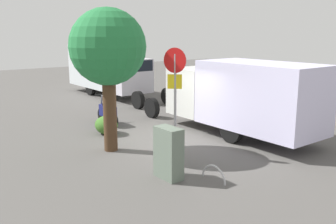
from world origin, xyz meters
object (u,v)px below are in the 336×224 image
at_px(utility_cabinet, 168,153).
at_px(box_truck_near, 239,94).
at_px(stop_sign, 175,85).
at_px(motorcycle, 108,112).
at_px(box_truck_far, 108,68).
at_px(street_tree, 108,49).
at_px(bike_rack_hoop, 214,180).

bearing_deg(utility_cabinet, box_truck_near, -68.70).
relative_size(box_truck_near, stop_sign, 2.38).
xyz_separation_m(box_truck_near, motorcycle, (4.39, 3.13, -1.04)).
bearing_deg(motorcycle, box_truck_far, -25.52).
xyz_separation_m(box_truck_near, street_tree, (1.21, 4.73, 1.72)).
distance_m(stop_sign, street_tree, 2.38).
xyz_separation_m(motorcycle, street_tree, (-3.18, 1.60, 2.77)).
bearing_deg(motorcycle, utility_cabinet, 169.12).
bearing_deg(stop_sign, box_truck_near, -82.98).
bearing_deg(street_tree, utility_cabinet, -178.82).
relative_size(box_truck_far, stop_sign, 2.54).
distance_m(motorcycle, utility_cabinet, 6.40).
distance_m(box_truck_near, box_truck_far, 11.13).
height_order(utility_cabinet, bike_rack_hoop, utility_cabinet).
height_order(box_truck_near, street_tree, street_tree).
relative_size(stop_sign, bike_rack_hoop, 3.94).
relative_size(box_truck_far, motorcycle, 4.70).
height_order(street_tree, bike_rack_hoop, street_tree).
xyz_separation_m(box_truck_far, utility_cabinet, (-12.93, 5.18, -0.96)).
bearing_deg(motorcycle, street_tree, 156.35).
bearing_deg(stop_sign, motorcycle, -2.53).
bearing_deg(street_tree, box_truck_near, -104.36).
bearing_deg(street_tree, stop_sign, -139.56).
distance_m(stop_sign, bike_rack_hoop, 3.22).
xyz_separation_m(motorcycle, stop_sign, (-4.80, 0.21, 1.71)).
relative_size(motorcycle, stop_sign, 0.54).
relative_size(motorcycle, utility_cabinet, 1.31).
xyz_separation_m(stop_sign, utility_cabinet, (-1.41, 1.32, -1.54)).
distance_m(box_truck_near, utility_cabinet, 5.09).
distance_m(street_tree, utility_cabinet, 3.99).
bearing_deg(box_truck_far, motorcycle, -29.33).
xyz_separation_m(street_tree, utility_cabinet, (-3.03, -0.06, -2.60)).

